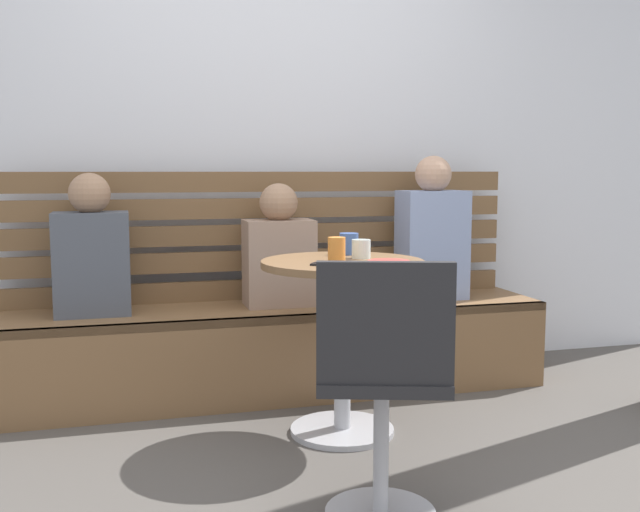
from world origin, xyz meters
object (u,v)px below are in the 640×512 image
object	(u,v)px
cafe_table	(343,313)
plate_small	(389,262)
phone_on_table	(330,264)
booth_bench	(278,349)
cup_glass_short	(361,249)
person_adult	(432,235)
cup_mug_blue	(349,244)
cup_tumbler_orange	(337,249)
white_chair	(383,381)
person_child_left	(92,252)
person_child_middle	(279,252)

from	to	relation	value
cafe_table	plate_small	world-z (taller)	plate_small
cafe_table	phone_on_table	distance (m)	0.28
booth_bench	cup_glass_short	distance (m)	0.84
person_adult	plate_small	world-z (taller)	person_adult
cup_mug_blue	cup_glass_short	bearing A→B (deg)	-87.48
cup_tumbler_orange	cup_glass_short	world-z (taller)	cup_tumbler_orange
white_chair	cup_glass_short	distance (m)	0.94
booth_bench	cup_tumbler_orange	world-z (taller)	cup_tumbler_orange
person_child_left	phone_on_table	size ratio (longest dim) A/B	4.71
cup_mug_blue	booth_bench	bearing A→B (deg)	118.38
cafe_table	person_child_left	xyz separation A→B (m)	(-1.02, 0.66, 0.21)
white_chair	plate_small	world-z (taller)	white_chair
cup_mug_blue	cup_tumbler_orange	world-z (taller)	cup_tumbler_orange
cup_tumbler_orange	phone_on_table	bearing A→B (deg)	-119.36
cafe_table	person_adult	bearing A→B (deg)	43.27
phone_on_table	person_adult	bearing A→B (deg)	-11.71
phone_on_table	cup_glass_short	bearing A→B (deg)	-12.66
booth_bench	person_adult	bearing A→B (deg)	1.30
cafe_table	cup_glass_short	xyz separation A→B (m)	(0.10, 0.05, 0.26)
cup_tumbler_orange	cup_glass_short	bearing A→B (deg)	30.71
white_chair	plate_small	distance (m)	0.77
cafe_table	person_child_left	distance (m)	1.23
cup_glass_short	plate_small	bearing A→B (deg)	-74.68
cup_mug_blue	phone_on_table	size ratio (longest dim) A/B	0.68
person_child_left	cup_mug_blue	world-z (taller)	person_child_left
booth_bench	phone_on_table	xyz separation A→B (m)	(0.05, -0.77, 0.52)
cup_mug_blue	cup_glass_short	distance (m)	0.15
white_chair	person_adult	bearing A→B (deg)	61.02
white_chair	person_adult	xyz separation A→B (m)	(0.81, 1.46, 0.31)
person_child_left	cup_mug_blue	xyz separation A→B (m)	(1.11, -0.46, 0.06)
cup_mug_blue	cup_tumbler_orange	size ratio (longest dim) A/B	0.95
cup_mug_blue	person_child_left	bearing A→B (deg)	157.38
plate_small	person_child_left	bearing A→B (deg)	145.43
person_child_left	cup_glass_short	distance (m)	1.27
booth_bench	plate_small	size ratio (longest dim) A/B	15.88
cafe_table	person_adult	distance (m)	0.98
white_chair	plate_small	size ratio (longest dim) A/B	5.00
booth_bench	person_child_left	size ratio (longest dim) A/B	4.09
person_child_middle	person_adult	bearing A→B (deg)	-0.84
cup_glass_short	cup_tumbler_orange	bearing A→B (deg)	-149.29
person_adult	cup_glass_short	bearing A→B (deg)	-134.56
cup_tumbler_orange	cup_glass_short	size ratio (longest dim) A/B	1.25
cup_tumbler_orange	cup_glass_short	distance (m)	0.15
person_child_left	cup_tumbler_orange	size ratio (longest dim) A/B	6.60
person_child_middle	cup_glass_short	xyz separation A→B (m)	(0.22, -0.61, 0.07)
person_adult	phone_on_table	bearing A→B (deg)	-134.86
white_chair	person_child_left	world-z (taller)	person_child_left
cafe_table	cup_tumbler_orange	distance (m)	0.28
white_chair	cup_tumbler_orange	xyz separation A→B (m)	(0.08, 0.78, 0.33)
cup_glass_short	phone_on_table	xyz separation A→B (m)	(-0.19, -0.19, -0.04)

